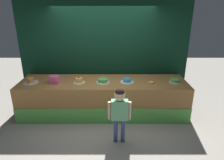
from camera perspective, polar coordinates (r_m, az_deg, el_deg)
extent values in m
plane|color=gray|center=(4.71, -2.49, -12.07)|extent=(12.00, 12.00, 0.00)
cube|color=#9E6B38|center=(4.96, -2.31, -4.83)|extent=(3.94, 1.03, 0.83)
cube|color=#59B24C|center=(4.61, -2.53, -10.18)|extent=(3.94, 0.02, 0.37)
cube|color=black|center=(5.22, -2.20, 8.30)|extent=(4.27, 0.08, 2.87)
cylinder|color=#3F4C8C|center=(4.04, 1.11, -13.95)|extent=(0.08, 0.08, 0.50)
cylinder|color=#3F4C8C|center=(4.04, 3.17, -13.94)|extent=(0.08, 0.08, 0.50)
cube|color=#66B27F|center=(3.81, 2.23, -8.38)|extent=(0.31, 0.14, 0.39)
cylinder|color=beige|center=(3.81, -0.63, -8.58)|extent=(0.06, 0.06, 0.36)
cylinder|color=beige|center=(3.82, 5.07, -8.55)|extent=(0.06, 0.06, 0.36)
sphere|color=beige|center=(3.67, 2.29, -4.33)|extent=(0.20, 0.20, 0.20)
sphere|color=black|center=(3.65, 2.31, -3.54)|extent=(0.17, 0.17, 0.17)
cube|color=#EA5F97|center=(4.84, -15.79, 0.13)|extent=(0.24, 0.19, 0.18)
torus|color=#F2BF4C|center=(4.76, 11.11, -0.66)|extent=(0.12, 0.12, 0.04)
cylinder|color=silver|center=(5.07, -21.70, -0.65)|extent=(0.35, 0.35, 0.01)
cylinder|color=orange|center=(5.05, -21.79, 0.00)|extent=(0.14, 0.14, 0.11)
cylinder|color=silver|center=(4.78, -9.12, -0.64)|extent=(0.28, 0.28, 0.01)
cylinder|color=#F2BF4C|center=(4.76, -9.16, 0.00)|extent=(0.16, 0.16, 0.10)
sphere|color=red|center=(4.74, -9.21, 0.80)|extent=(0.04, 0.04, 0.04)
cylinder|color=silver|center=(4.74, -2.41, -0.59)|extent=(0.32, 0.32, 0.01)
cylinder|color=#59B259|center=(4.72, -2.42, -0.07)|extent=(0.23, 0.23, 0.08)
cone|color=#F2E566|center=(4.70, -2.43, 0.70)|extent=(0.02, 0.02, 0.05)
cylinder|color=white|center=(4.76, 4.33, -0.53)|extent=(0.31, 0.31, 0.01)
cylinder|color=#3399D8|center=(4.74, 4.34, -0.04)|extent=(0.17, 0.17, 0.08)
cylinder|color=silver|center=(4.95, 17.32, -0.58)|extent=(0.27, 0.27, 0.01)
cylinder|color=#59B259|center=(4.94, 17.38, -0.12)|extent=(0.20, 0.20, 0.07)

